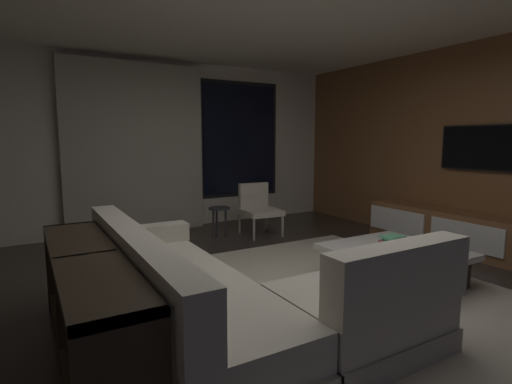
{
  "coord_description": "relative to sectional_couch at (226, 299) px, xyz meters",
  "views": [
    {
      "loc": [
        -2.03,
        -2.66,
        1.45
      ],
      "look_at": [
        0.35,
        1.39,
        0.83
      ],
      "focal_mm": 27.71,
      "sensor_mm": 36.0,
      "label": 1
    }
  ],
  "objects": [
    {
      "name": "mounted_tv",
      "position": [
        3.77,
        0.42,
        1.06
      ],
      "size": [
        0.05,
        0.99,
        0.57
      ],
      "color": "black"
    },
    {
      "name": "back_wall_with_window",
      "position": [
        0.76,
        3.78,
        1.05
      ],
      "size": [
        6.6,
        0.3,
        2.7
      ],
      "color": "silver",
      "rests_on": "floor"
    },
    {
      "name": "side_stool",
      "position": [
        1.22,
        2.73,
        0.08
      ],
      "size": [
        0.32,
        0.32,
        0.46
      ],
      "color": "#333338",
      "rests_on": "floor"
    },
    {
      "name": "media_wall",
      "position": [
        3.88,
        0.17,
        1.06
      ],
      "size": [
        0.12,
        7.8,
        2.7
      ],
      "color": "brown",
      "rests_on": "floor"
    },
    {
      "name": "media_console",
      "position": [
        3.59,
        0.22,
        -0.04
      ],
      "size": [
        0.46,
        3.1,
        0.52
      ],
      "color": "brown",
      "rests_on": "floor"
    },
    {
      "name": "accent_chair_near_window",
      "position": [
        1.84,
        2.65,
        0.14
      ],
      "size": [
        0.57,
        0.59,
        0.78
      ],
      "color": "#B2ADA0",
      "rests_on": "floor"
    },
    {
      "name": "coffee_table",
      "position": [
        1.96,
        0.13,
        -0.1
      ],
      "size": [
        1.16,
        1.16,
        0.36
      ],
      "color": "#31261B",
      "rests_on": "floor"
    },
    {
      "name": "book_stack_on_coffee_table",
      "position": [
        2.11,
        0.29,
        0.11
      ],
      "size": [
        0.25,
        0.17,
        0.08
      ],
      "color": "#C95357",
      "rests_on": "coffee_table"
    },
    {
      "name": "area_rug",
      "position": [
        1.17,
        0.07,
        -0.28
      ],
      "size": [
        3.2,
        3.8,
        0.01
      ],
      "primitive_type": "cube",
      "color": "beige",
      "rests_on": "floor"
    },
    {
      "name": "sectional_couch",
      "position": [
        0.0,
        0.0,
        0.0
      ],
      "size": [
        1.98,
        2.5,
        0.82
      ],
      "color": "#B1A997",
      "rests_on": "floor"
    },
    {
      "name": "floor",
      "position": [
        0.82,
        0.17,
        -0.29
      ],
      "size": [
        9.2,
        9.2,
        0.0
      ],
      "primitive_type": "plane",
      "color": "#332B26"
    },
    {
      "name": "console_table_behind_couch",
      "position": [
        -0.91,
        0.13,
        0.13
      ],
      "size": [
        0.4,
        2.1,
        0.74
      ],
      "color": "#31261B",
      "rests_on": "floor"
    }
  ]
}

